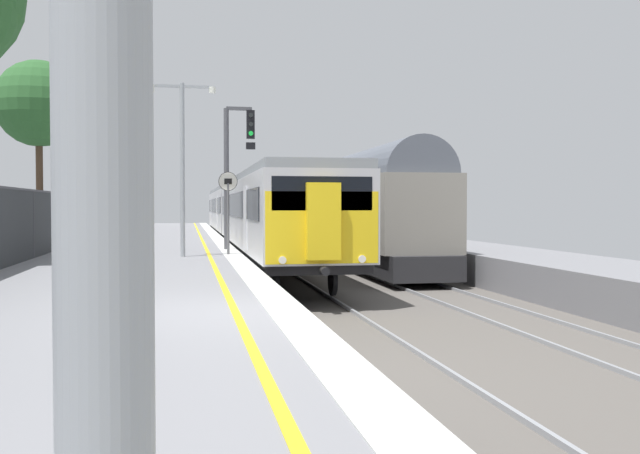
{
  "coord_description": "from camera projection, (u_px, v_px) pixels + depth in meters",
  "views": [
    {
      "loc": [
        -1.03,
        -10.34,
        1.52
      ],
      "look_at": [
        1.9,
        5.29,
        1.06
      ],
      "focal_mm": 40.06,
      "sensor_mm": 36.0,
      "label": 1
    }
  ],
  "objects": [
    {
      "name": "commuter_train_at_platform",
      "position": [
        249.0,
        211.0,
        36.11
      ],
      "size": [
        2.83,
        40.06,
        3.81
      ],
      "color": "#B7B7BC",
      "rests_on": "ground"
    },
    {
      "name": "freight_train_adjacent_track",
      "position": [
        335.0,
        206.0,
        34.77
      ],
      "size": [
        2.6,
        27.7,
        4.66
      ],
      "color": "#232326",
      "rests_on": "ground"
    },
    {
      "name": "speed_limit_sign",
      "position": [
        228.0,
        202.0,
        22.32
      ],
      "size": [
        0.59,
        0.08,
        2.59
      ],
      "color": "#59595B",
      "rests_on": "ground"
    },
    {
      "name": "background_tree_centre",
      "position": [
        41.0,
        107.0,
        34.77
      ],
      "size": [
        4.19,
        4.19,
        8.62
      ],
      "color": "#473323",
      "rests_on": "ground"
    },
    {
      "name": "ground",
      "position": [
        432.0,
        345.0,
        10.89
      ],
      "size": [
        17.4,
        110.0,
        1.21
      ],
      "color": "gray"
    },
    {
      "name": "platform_lamp_mid",
      "position": [
        182.0,
        154.0,
        21.43
      ],
      "size": [
        2.0,
        0.2,
        5.21
      ],
      "color": "#93999E",
      "rests_on": "ground"
    },
    {
      "name": "signal_gantry",
      "position": [
        234.0,
        160.0,
        25.02
      ],
      "size": [
        1.1,
        0.24,
        5.0
      ],
      "color": "#47474C",
      "rests_on": "ground"
    }
  ]
}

